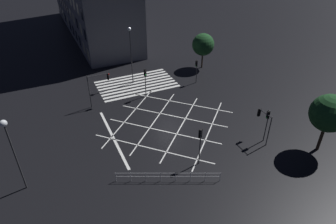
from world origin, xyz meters
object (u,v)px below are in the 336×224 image
object	(u,v)px
traffic_light_nw_cross	(263,119)
street_lamp_west	(130,45)
traffic_light_se_main	(99,82)
street_tree_near	(203,45)
traffic_light_sw_main	(196,67)
traffic_light_median_north	(200,140)
traffic_light_median_south	(145,77)
traffic_light_nw_main	(267,120)
street_tree_far	(329,113)
street_lamp_east	(9,138)

from	to	relation	value
traffic_light_nw_cross	street_lamp_west	bearing A→B (deg)	23.67
traffic_light_se_main	street_tree_near	xyz separation A→B (m)	(-18.42, -4.94, 0.63)
traffic_light_sw_main	traffic_light_median_north	distance (m)	18.06
traffic_light_sw_main	traffic_light_median_south	world-z (taller)	traffic_light_median_south
traffic_light_nw_cross	traffic_light_median_south	size ratio (longest dim) A/B	0.90
traffic_light_nw_main	street_tree_far	size ratio (longest dim) A/B	0.61
traffic_light_sw_main	traffic_light_median_south	bearing A→B (deg)	5.41
traffic_light_sw_main	traffic_light_se_main	world-z (taller)	traffic_light_se_main
traffic_light_nw_main	traffic_light_median_south	bearing A→B (deg)	-60.81
traffic_light_nw_main	street_tree_near	size ratio (longest dim) A/B	0.70
traffic_light_sw_main	street_lamp_west	distance (m)	10.21
traffic_light_median_south	street_tree_near	bearing A→B (deg)	113.63
traffic_light_sw_main	traffic_light_se_main	xyz separation A→B (m)	(14.71, 0.41, 0.75)
traffic_light_sw_main	traffic_light_nw_cross	world-z (taller)	traffic_light_nw_cross
traffic_light_nw_cross	street_lamp_west	world-z (taller)	street_lamp_west
traffic_light_nw_cross	street_tree_near	distance (m)	20.34
traffic_light_median_south	traffic_light_nw_main	bearing A→B (deg)	29.19
traffic_light_sw_main	street_lamp_east	distance (m)	27.88
traffic_light_nw_main	traffic_light_sw_main	distance (m)	15.79
street_tree_near	traffic_light_sw_main	bearing A→B (deg)	50.63
traffic_light_median_south	street_tree_far	bearing A→B (deg)	34.55
traffic_light_se_main	street_lamp_west	size ratio (longest dim) A/B	0.53
traffic_light_nw_cross	street_tree_far	size ratio (longest dim) A/B	0.57
street_tree_near	traffic_light_nw_cross	bearing A→B (deg)	78.76
street_lamp_west	street_tree_near	xyz separation A→B (m)	(-12.46, -0.51, -2.02)
street_tree_far	street_lamp_east	bearing A→B (deg)	-14.04
traffic_light_median_north	street_tree_near	distance (m)	23.85
traffic_light_median_south	street_lamp_west	xyz separation A→B (m)	(0.30, -4.81, 3.03)
traffic_light_se_main	traffic_light_sw_main	bearing A→B (deg)	1.61
traffic_light_nw_main	traffic_light_se_main	distance (m)	21.22
traffic_light_median_north	street_lamp_east	distance (m)	17.02
traffic_light_sw_main	street_tree_near	world-z (taller)	street_tree_near
traffic_light_se_main	street_tree_near	bearing A→B (deg)	15.00
traffic_light_nw_cross	street_lamp_east	size ratio (longest dim) A/B	0.49
traffic_light_se_main	traffic_light_nw_main	bearing A→B (deg)	-46.43
traffic_light_se_main	street_tree_far	world-z (taller)	street_tree_far
traffic_light_se_main	traffic_light_median_south	distance (m)	6.28
traffic_light_sw_main	traffic_light_nw_cross	bearing A→B (deg)	89.08
traffic_light_nw_main	street_lamp_east	xyz separation A→B (m)	(24.81, -3.66, 3.01)
street_lamp_west	street_tree_near	bearing A→B (deg)	-177.65
traffic_light_nw_main	street_tree_far	distance (m)	6.05
traffic_light_nw_cross	street_lamp_east	xyz separation A→B (m)	(24.64, -3.26, 3.14)
street_lamp_east	street_tree_far	size ratio (longest dim) A/B	1.15
traffic_light_nw_cross	street_tree_near	size ratio (longest dim) A/B	0.65
traffic_light_median_north	street_lamp_west	distance (m)	20.15
traffic_light_nw_main	traffic_light_median_north	distance (m)	8.46
street_lamp_east	traffic_light_median_north	bearing A→B (deg)	166.97
traffic_light_se_main	street_tree_near	distance (m)	19.08
traffic_light_se_main	street_lamp_west	bearing A→B (deg)	36.61
traffic_light_se_main	street_lamp_east	distance (m)	15.72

